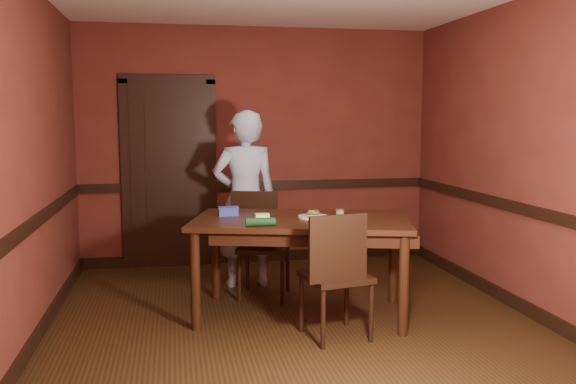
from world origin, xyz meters
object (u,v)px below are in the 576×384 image
object	(u,v)px
chair_near	(336,274)
cheese_saucer	(262,217)
chair_far	(264,245)
sandwich_plate	(313,216)
sauce_jar	(340,214)
person	(245,199)
dining_table	(301,267)
food_tub	(228,211)

from	to	relation	value
chair_near	cheese_saucer	bearing A→B (deg)	-60.74
chair_far	sandwich_plate	world-z (taller)	chair_far
chair_far	chair_near	xyz separation A→B (m)	(0.38, -1.16, 0.00)
sandwich_plate	sauce_jar	bearing A→B (deg)	-28.57
person	chair_near	bearing A→B (deg)	105.40
dining_table	food_tub	xyz separation A→B (m)	(-0.59, 0.26, 0.46)
chair_far	cheese_saucer	size ratio (longest dim) A/B	6.39
food_tub	cheese_saucer	bearing A→B (deg)	-43.00
sandwich_plate	chair_far	bearing A→B (deg)	119.00
chair_far	sandwich_plate	bearing A→B (deg)	-43.29
chair_near	sauce_jar	size ratio (longest dim) A/B	11.83
dining_table	chair_near	bearing A→B (deg)	-59.40
sauce_jar	chair_near	bearing A→B (deg)	-109.03
food_tub	dining_table	bearing A→B (deg)	-22.65
cheese_saucer	dining_table	bearing A→B (deg)	-1.90
chair_near	sandwich_plate	world-z (taller)	chair_near
person	sauce_jar	world-z (taller)	person
chair_near	person	world-z (taller)	person
person	sandwich_plate	bearing A→B (deg)	111.82
person	cheese_saucer	size ratio (longest dim) A/B	11.42
dining_table	person	size ratio (longest dim) A/B	1.02
chair_far	sandwich_plate	distance (m)	0.78
food_tub	sauce_jar	bearing A→B (deg)	-20.94
dining_table	sandwich_plate	xyz separation A→B (m)	(0.10, 0.00, 0.44)
dining_table	sandwich_plate	world-z (taller)	sandwich_plate
sauce_jar	food_tub	size ratio (longest dim) A/B	0.47
sauce_jar	cheese_saucer	world-z (taller)	sauce_jar
sauce_jar	dining_table	bearing A→B (deg)	160.89
chair_near	cheese_saucer	distance (m)	0.83
food_tub	person	bearing A→B (deg)	74.48
sauce_jar	cheese_saucer	size ratio (longest dim) A/B	0.54
chair_far	sandwich_plate	xyz separation A→B (m)	(0.33, -0.60, 0.37)
chair_far	chair_near	distance (m)	1.22
dining_table	sandwich_plate	size ratio (longest dim) A/B	6.96
chair_far	sandwich_plate	size ratio (longest dim) A/B	3.81
chair_far	food_tub	world-z (taller)	chair_far
sandwich_plate	cheese_saucer	xyz separation A→B (m)	(-0.43, 0.01, 0.00)
dining_table	food_tub	bearing A→B (deg)	170.97
chair_far	chair_near	size ratio (longest dim) A/B	0.99
cheese_saucer	food_tub	size ratio (longest dim) A/B	0.87
chair_far	person	size ratio (longest dim) A/B	0.56
dining_table	cheese_saucer	distance (m)	0.55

